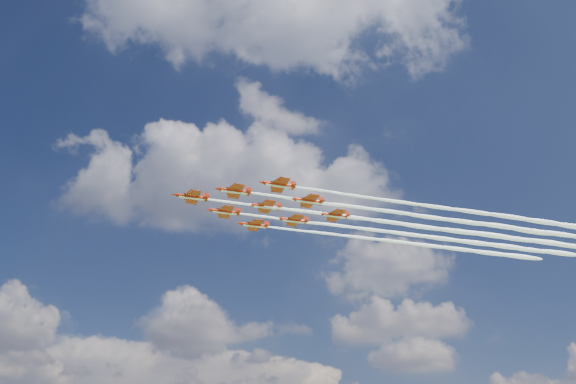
{
  "coord_description": "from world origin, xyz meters",
  "views": [
    {
      "loc": [
        9.37,
        -140.55,
        5.44
      ],
      "look_at": [
        2.94,
        -3.05,
        76.15
      ],
      "focal_mm": 35.0,
      "sensor_mm": 36.0,
      "label": 1
    }
  ],
  "objects": [
    {
      "name": "jet_lead",
      "position": [
        27.48,
        8.97,
        72.46
      ],
      "size": [
        106.49,
        40.54,
        2.47
      ],
      "rotation": [
        0.0,
        0.0,
        0.34
      ],
      "color": "#A71F09"
    },
    {
      "name": "jet_row2_port",
      "position": [
        39.26,
        6.07,
        72.46
      ],
      "size": [
        106.49,
        40.54,
        2.47
      ],
      "rotation": [
        0.0,
        0.0,
        0.34
      ],
      "color": "#A71F09"
    },
    {
      "name": "jet_row2_starb",
      "position": [
        34.86,
        18.6,
        72.46
      ],
      "size": [
        106.49,
        40.54,
        2.47
      ],
      "rotation": [
        0.0,
        0.0,
        0.34
      ],
      "color": "#A71F09"
    },
    {
      "name": "jet_row3_port",
      "position": [
        51.04,
        3.18,
        72.46
      ],
      "size": [
        106.49,
        40.54,
        2.47
      ],
      "rotation": [
        0.0,
        0.0,
        0.34
      ],
      "color": "#A71F09"
    },
    {
      "name": "jet_row3_centre",
      "position": [
        46.64,
        15.7,
        72.46
      ],
      "size": [
        106.49,
        40.54,
        2.47
      ],
      "rotation": [
        0.0,
        0.0,
        0.34
      ],
      "color": "#A71F09"
    },
    {
      "name": "jet_row3_starb",
      "position": [
        42.23,
        28.23,
        72.46
      ],
      "size": [
        106.49,
        40.54,
        2.47
      ],
      "rotation": [
        0.0,
        0.0,
        0.34
      ],
      "color": "#A71F09"
    },
    {
      "name": "jet_row4_port",
      "position": [
        58.42,
        12.81,
        72.46
      ],
      "size": [
        106.49,
        40.54,
        2.47
      ],
      "rotation": [
        0.0,
        0.0,
        0.34
      ],
      "color": "#A71F09"
    },
    {
      "name": "jet_row4_starb",
      "position": [
        54.01,
        25.33,
        72.46
      ],
      "size": [
        106.49,
        40.54,
        2.47
      ],
      "rotation": [
        0.0,
        0.0,
        0.34
      ],
      "color": "#A71F09"
    },
    {
      "name": "jet_tail",
      "position": [
        65.8,
        22.44,
        72.46
      ],
      "size": [
        106.49,
        40.54,
        2.47
      ],
      "rotation": [
        0.0,
        0.0,
        0.34
      ],
      "color": "#A71F09"
    }
  ]
}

